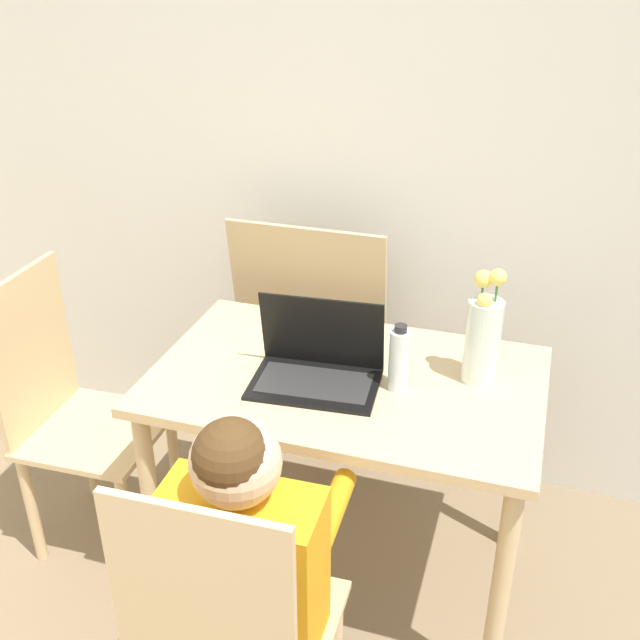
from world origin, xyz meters
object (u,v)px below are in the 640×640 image
(laptop, at_px, (318,362))
(water_bottle, at_px, (399,359))
(chair_spare, at_px, (74,414))
(flower_vase, at_px, (483,335))
(person_seated, at_px, (249,546))

(laptop, xyz_separation_m, water_bottle, (0.22, 0.02, 0.04))
(chair_spare, height_order, laptop, laptop)
(chair_spare, height_order, flower_vase, flower_vase)
(chair_spare, bearing_deg, flower_vase, -84.26)
(person_seated, height_order, flower_vase, flower_vase)
(flower_vase, distance_m, water_bottle, 0.24)
(person_seated, height_order, water_bottle, person_seated)
(chair_spare, bearing_deg, person_seated, -124.13)
(laptop, bearing_deg, person_seated, -92.85)
(laptop, bearing_deg, flower_vase, 12.48)
(person_seated, xyz_separation_m, water_bottle, (0.20, 0.58, 0.19))
(person_seated, xyz_separation_m, flower_vase, (0.41, 0.69, 0.24))
(flower_vase, relative_size, water_bottle, 1.72)
(person_seated, distance_m, laptop, 0.58)
(chair_spare, distance_m, laptop, 0.87)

